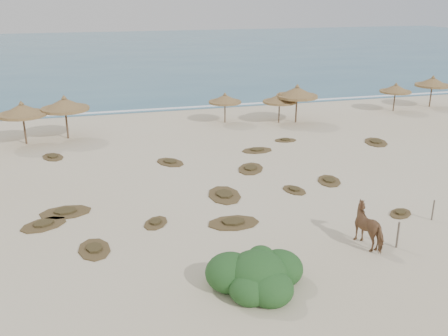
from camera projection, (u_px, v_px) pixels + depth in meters
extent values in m
plane|color=beige|center=(269.00, 231.00, 22.46)|extent=(160.00, 160.00, 0.00)
cube|color=#2A607E|center=(126.00, 51.00, 90.65)|extent=(200.00, 100.00, 0.01)
cube|color=white|center=(171.00, 108.00, 46.10)|extent=(70.00, 0.60, 0.01)
cylinder|color=brown|center=(24.00, 128.00, 35.00)|extent=(0.13, 0.13, 2.31)
cylinder|color=olive|center=(23.00, 115.00, 34.68)|extent=(4.32, 4.32, 0.20)
cone|color=olive|center=(22.00, 109.00, 34.56)|extent=(4.17, 4.17, 0.83)
cone|color=olive|center=(21.00, 102.00, 34.39)|extent=(0.40, 0.40, 0.24)
cylinder|color=brown|center=(67.00, 122.00, 36.31)|extent=(0.14, 0.14, 2.41)
cylinder|color=olive|center=(65.00, 109.00, 35.98)|extent=(3.91, 3.91, 0.21)
cone|color=olive|center=(65.00, 104.00, 35.86)|extent=(3.78, 3.78, 0.86)
cone|color=olive|center=(64.00, 97.00, 35.68)|extent=(0.41, 0.41, 0.25)
cylinder|color=brown|center=(225.00, 111.00, 40.87)|extent=(0.11, 0.11, 1.87)
cylinder|color=olive|center=(225.00, 102.00, 40.61)|extent=(3.40, 3.40, 0.16)
cone|color=olive|center=(225.00, 98.00, 40.51)|extent=(3.29, 3.29, 0.67)
cone|color=olive|center=(225.00, 94.00, 40.38)|extent=(0.32, 0.32, 0.20)
cylinder|color=brown|center=(296.00, 108.00, 40.84)|extent=(0.14, 0.14, 2.37)
cylinder|color=olive|center=(297.00, 96.00, 40.51)|extent=(4.40, 4.40, 0.20)
cone|color=olive|center=(297.00, 92.00, 40.39)|extent=(4.26, 4.26, 0.85)
cone|color=olive|center=(297.00, 85.00, 40.22)|extent=(0.41, 0.41, 0.25)
cylinder|color=brown|center=(279.00, 111.00, 40.77)|extent=(0.11, 0.11, 1.91)
cylinder|color=olive|center=(279.00, 102.00, 40.51)|extent=(2.90, 2.90, 0.16)
cone|color=olive|center=(280.00, 98.00, 40.41)|extent=(2.80, 2.80, 0.68)
cone|color=olive|center=(280.00, 93.00, 40.27)|extent=(0.33, 0.33, 0.20)
cylinder|color=brown|center=(394.00, 100.00, 44.84)|extent=(0.11, 0.11, 1.93)
cylinder|color=olive|center=(395.00, 92.00, 44.58)|extent=(3.64, 3.64, 0.17)
cone|color=olive|center=(396.00, 88.00, 44.48)|extent=(3.52, 3.52, 0.69)
cone|color=olive|center=(396.00, 84.00, 44.34)|extent=(0.33, 0.33, 0.20)
cylinder|color=brown|center=(431.00, 95.00, 46.42)|extent=(0.13, 0.13, 2.22)
cylinder|color=olive|center=(432.00, 85.00, 46.12)|extent=(3.85, 3.85, 0.19)
cone|color=olive|center=(433.00, 82.00, 46.00)|extent=(3.73, 3.73, 0.79)
cone|color=olive|center=(433.00, 76.00, 45.84)|extent=(0.38, 0.38, 0.23)
imported|color=brown|center=(371.00, 226.00, 20.95)|extent=(1.27, 2.17, 1.72)
cylinder|color=#64584B|center=(398.00, 235.00, 20.81)|extent=(0.12, 0.12, 1.17)
cylinder|color=#64584B|center=(433.00, 210.00, 23.36)|extent=(0.10, 0.10, 1.02)
ellipsoid|color=#295826|center=(257.00, 274.00, 17.88)|extent=(2.19, 2.19, 1.64)
ellipsoid|color=#295826|center=(280.00, 268.00, 18.46)|extent=(1.75, 1.75, 1.31)
ellipsoid|color=#295826|center=(231.00, 273.00, 18.08)|extent=(1.86, 1.86, 1.40)
ellipsoid|color=#295826|center=(270.00, 289.00, 17.29)|extent=(1.64, 1.64, 1.23)
ellipsoid|color=#295826|center=(250.00, 289.00, 17.34)|extent=(1.53, 1.53, 1.15)
ellipsoid|color=#295826|center=(265.00, 263.00, 19.02)|extent=(1.31, 1.31, 0.99)
ellipsoid|color=#295826|center=(261.00, 256.00, 18.33)|extent=(0.99, 0.99, 0.74)
ellipsoid|color=#295826|center=(248.00, 263.00, 17.75)|extent=(0.88, 0.88, 0.66)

